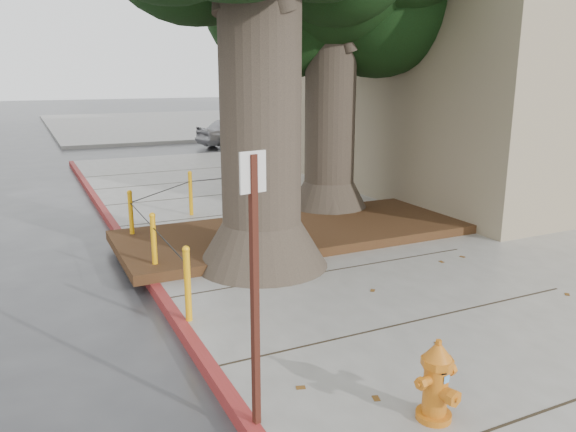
% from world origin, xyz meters
% --- Properties ---
extents(ground, '(140.00, 140.00, 0.00)m').
position_xyz_m(ground, '(0.00, 0.00, 0.00)').
color(ground, '#28282B').
rests_on(ground, ground).
extents(sidewalk_main, '(16.00, 26.00, 0.15)m').
position_xyz_m(sidewalk_main, '(6.00, 2.50, 0.07)').
color(sidewalk_main, slate).
rests_on(sidewalk_main, ground).
extents(sidewalk_far, '(16.00, 20.00, 0.15)m').
position_xyz_m(sidewalk_far, '(6.00, 30.00, 0.07)').
color(sidewalk_far, slate).
rests_on(sidewalk_far, ground).
extents(curb_red, '(0.14, 26.00, 0.16)m').
position_xyz_m(curb_red, '(-2.00, 2.50, 0.07)').
color(curb_red, maroon).
rests_on(curb_red, ground).
extents(planter_bed, '(6.40, 2.60, 0.16)m').
position_xyz_m(planter_bed, '(0.90, 3.90, 0.23)').
color(planter_bed, black).
rests_on(planter_bed, sidewalk_main).
extents(building_corner, '(12.00, 13.00, 10.00)m').
position_xyz_m(building_corner, '(10.00, 8.50, 5.00)').
color(building_corner, gray).
rests_on(building_corner, ground).
extents(building_side_white, '(10.00, 10.00, 9.00)m').
position_xyz_m(building_side_white, '(16.00, 26.00, 4.50)').
color(building_side_white, silver).
rests_on(building_side_white, ground).
extents(building_side_grey, '(12.00, 14.00, 12.00)m').
position_xyz_m(building_side_grey, '(22.00, 32.00, 6.00)').
color(building_side_grey, slate).
rests_on(building_side_grey, ground).
extents(bollard_ring, '(3.79, 5.39, 0.95)m').
position_xyz_m(bollard_ring, '(-0.87, 4.38, 0.66)').
color(bollard_ring, '#F4A40D').
rests_on(bollard_ring, sidewalk_main).
extents(fire_hydrant, '(0.39, 0.37, 0.74)m').
position_xyz_m(fire_hydrant, '(-0.54, -1.66, 0.51)').
color(fire_hydrant, orange).
rests_on(fire_hydrant, sidewalk_main).
extents(signpost, '(0.23, 0.07, 2.33)m').
position_xyz_m(signpost, '(-1.95, -1.06, 1.47)').
color(signpost, '#471911').
rests_on(signpost, sidewalk_main).
extents(car_silver, '(3.90, 1.99, 1.27)m').
position_xyz_m(car_silver, '(5.12, 17.94, 0.64)').
color(car_silver, '#A1A0A5').
rests_on(car_silver, ground).
extents(car_red, '(4.20, 1.95, 1.33)m').
position_xyz_m(car_red, '(8.27, 18.85, 0.67)').
color(car_red, maroon).
rests_on(car_red, ground).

